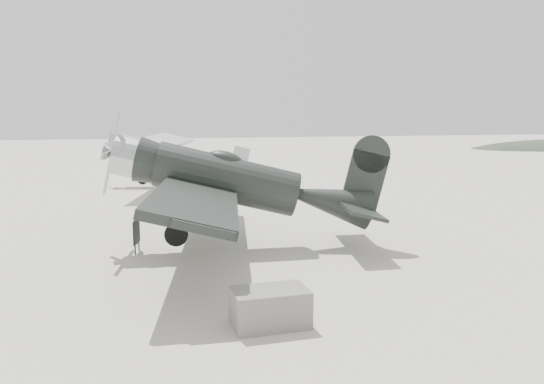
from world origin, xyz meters
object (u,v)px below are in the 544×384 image
at_px(equipment_block, 270,307).
at_px(sign_board, 136,233).
at_px(highwing_monoplane, 172,151).
at_px(lowwing_monoplane, 240,183).

distance_m(equipment_block, sign_board, 7.64).
bearing_deg(highwing_monoplane, equipment_block, -74.32).
height_order(lowwing_monoplane, highwing_monoplane, lowwing_monoplane).
bearing_deg(sign_board, highwing_monoplane, 95.24).
xyz_separation_m(lowwing_monoplane, equipment_block, (-0.56, -6.90, -1.86)).
height_order(lowwing_monoplane, equipment_block, lowwing_monoplane).
bearing_deg(highwing_monoplane, sign_board, -83.53).
relative_size(highwing_monoplane, sign_board, 10.97).
bearing_deg(equipment_block, lowwing_monoplane, 85.39).
distance_m(lowwing_monoplane, equipment_block, 7.17).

